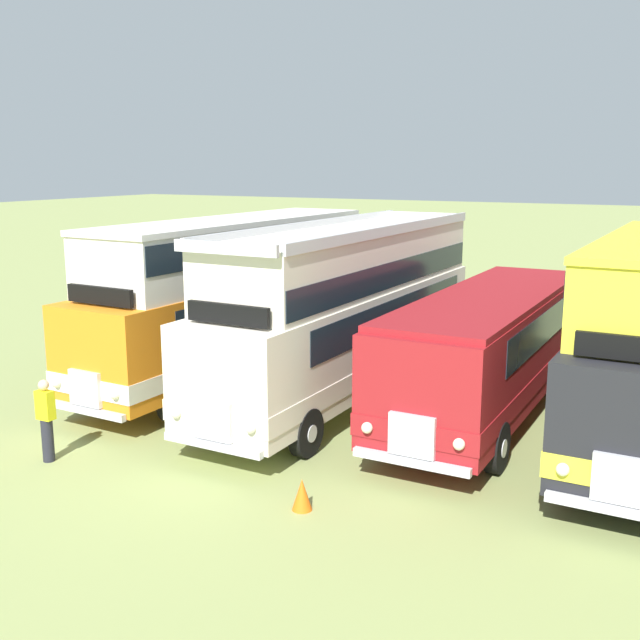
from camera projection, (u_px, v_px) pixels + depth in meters
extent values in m
cube|color=orange|center=(233.00, 318.00, 21.44)|extent=(2.86, 11.11, 2.30)
cube|color=white|center=(234.00, 339.00, 21.56)|extent=(2.90, 11.15, 0.44)
cube|color=#19232D|center=(241.00, 295.00, 21.65)|extent=(2.81, 8.71, 0.76)
cube|color=#19232D|center=(85.00, 333.00, 16.66)|extent=(2.20, 0.17, 0.90)
cube|color=silver|center=(85.00, 388.00, 16.82)|extent=(0.90, 0.15, 0.80)
cube|color=silver|center=(86.00, 410.00, 16.90)|extent=(2.30, 0.22, 0.16)
sphere|color=#EAEACC|center=(115.00, 395.00, 16.38)|extent=(0.22, 0.22, 0.22)
sphere|color=#EAEACC|center=(56.00, 383.00, 17.25)|extent=(0.22, 0.22, 0.22)
cube|color=white|center=(237.00, 250.00, 21.26)|extent=(2.73, 10.21, 1.50)
cube|color=white|center=(236.00, 221.00, 21.10)|extent=(2.79, 10.31, 0.14)
cube|color=#19232D|center=(237.00, 240.00, 21.20)|extent=(2.77, 10.11, 0.68)
cube|color=black|center=(100.00, 296.00, 16.93)|extent=(1.90, 0.18, 0.40)
cylinder|color=black|center=(175.00, 401.00, 17.79)|extent=(0.31, 1.05, 1.04)
cylinder|color=silver|center=(180.00, 402.00, 17.71)|extent=(0.03, 0.36, 0.36)
cylinder|color=black|center=(104.00, 387.00, 18.90)|extent=(0.31, 1.05, 1.04)
cylinder|color=silver|center=(99.00, 386.00, 18.97)|extent=(0.03, 0.36, 0.36)
cylinder|color=black|center=(332.00, 338.00, 24.28)|extent=(0.31, 1.05, 1.04)
cylinder|color=silver|center=(336.00, 338.00, 24.21)|extent=(0.03, 0.36, 0.36)
cylinder|color=black|center=(272.00, 330.00, 25.39)|extent=(0.31, 1.05, 1.04)
cylinder|color=silver|center=(268.00, 329.00, 25.47)|extent=(0.03, 0.36, 0.36)
cube|color=silver|center=(347.00, 333.00, 19.55)|extent=(2.72, 11.43, 2.30)
cube|color=silver|center=(346.00, 356.00, 19.67)|extent=(2.76, 11.47, 0.44)
cube|color=#19232D|center=(354.00, 308.00, 19.77)|extent=(2.70, 9.03, 0.76)
cube|color=#19232D|center=(214.00, 357.00, 14.59)|extent=(2.20, 0.14, 0.90)
cube|color=silver|center=(212.00, 420.00, 14.75)|extent=(0.90, 0.14, 0.80)
cube|color=silver|center=(212.00, 445.00, 14.83)|extent=(2.30, 0.18, 0.16)
sphere|color=#EAEACC|center=(251.00, 428.00, 14.32)|extent=(0.22, 0.22, 0.22)
sphere|color=#EAEACC|center=(176.00, 413.00, 15.17)|extent=(0.22, 0.22, 0.22)
cube|color=silver|center=(351.00, 259.00, 19.38)|extent=(2.60, 10.53, 1.50)
cube|color=silver|center=(225.00, 248.00, 14.55)|extent=(2.40, 0.15, 0.24)
cube|color=silver|center=(421.00, 216.00, 23.28)|extent=(2.40, 0.15, 0.24)
cube|color=silver|center=(395.00, 229.00, 18.65)|extent=(0.30, 10.49, 0.24)
cube|color=silver|center=(311.00, 226.00, 19.78)|extent=(0.30, 10.49, 0.24)
cube|color=#19232D|center=(351.00, 270.00, 19.44)|extent=(2.64, 10.43, 0.64)
cube|color=black|center=(228.00, 314.00, 14.86)|extent=(1.90, 0.16, 0.40)
cylinder|color=black|center=(306.00, 433.00, 15.74)|extent=(0.30, 1.05, 1.04)
cylinder|color=silver|center=(312.00, 434.00, 15.67)|extent=(0.03, 0.36, 0.36)
cylinder|color=black|center=(216.00, 415.00, 16.83)|extent=(0.30, 1.05, 1.04)
cylinder|color=silver|center=(211.00, 414.00, 16.90)|extent=(0.03, 0.36, 0.36)
cylinder|color=black|center=(440.00, 351.00, 22.58)|extent=(0.30, 1.05, 1.04)
cylinder|color=silver|center=(445.00, 351.00, 22.51)|extent=(0.03, 0.36, 0.36)
cylinder|color=black|center=(370.00, 342.00, 23.67)|extent=(0.30, 1.05, 1.04)
cylinder|color=silver|center=(366.00, 342.00, 23.74)|extent=(0.03, 0.36, 0.36)
cube|color=maroon|center=(490.00, 347.00, 18.12)|extent=(2.59, 9.97, 2.30)
cube|color=maroon|center=(489.00, 371.00, 18.24)|extent=(2.63, 10.01, 0.44)
cube|color=#19232D|center=(496.00, 319.00, 18.34)|extent=(2.60, 7.57, 0.76)
cube|color=#19232D|center=(416.00, 368.00, 13.76)|extent=(2.20, 0.12, 0.90)
cube|color=silver|center=(412.00, 436.00, 13.92)|extent=(0.90, 0.13, 0.80)
cube|color=silver|center=(411.00, 462.00, 13.99)|extent=(2.30, 0.16, 0.16)
sphere|color=#EAEACC|center=(459.00, 444.00, 13.49)|extent=(0.22, 0.22, 0.22)
sphere|color=#EAEACC|center=(367.00, 428.00, 14.33)|extent=(0.22, 0.22, 0.22)
cube|color=maroon|center=(493.00, 296.00, 17.87)|extent=(2.55, 9.57, 0.14)
cylinder|color=black|center=(497.00, 447.00, 14.92)|extent=(0.29, 1.04, 1.04)
cylinder|color=silver|center=(504.00, 449.00, 14.85)|extent=(0.02, 0.36, 0.36)
cylinder|color=black|center=(389.00, 428.00, 15.99)|extent=(0.29, 1.04, 1.04)
cylinder|color=silver|center=(383.00, 427.00, 16.06)|extent=(0.02, 0.36, 0.36)
cylinder|color=black|center=(563.00, 369.00, 20.56)|extent=(0.29, 1.04, 1.04)
cylinder|color=silver|center=(569.00, 370.00, 20.49)|extent=(0.02, 0.36, 0.36)
cylinder|color=black|center=(480.00, 359.00, 21.63)|extent=(0.29, 1.04, 1.04)
cylinder|color=silver|center=(475.00, 358.00, 21.70)|extent=(0.02, 0.36, 0.36)
cube|color=#19232D|center=(629.00, 402.00, 11.80)|extent=(2.20, 0.13, 0.90)
cube|color=silver|center=(621.00, 480.00, 11.96)|extent=(0.90, 0.13, 0.80)
cube|color=silver|center=(619.00, 510.00, 12.04)|extent=(2.30, 0.17, 0.16)
sphere|color=#EAEACC|center=(563.00, 470.00, 12.38)|extent=(0.22, 0.22, 0.22)
cube|color=black|center=(637.00, 349.00, 12.07)|extent=(1.90, 0.15, 0.40)
cylinder|color=black|center=(565.00, 465.00, 14.04)|extent=(0.30, 1.04, 1.04)
cylinder|color=silver|center=(557.00, 464.00, 14.11)|extent=(0.03, 0.36, 0.36)
cylinder|color=black|center=(615.00, 380.00, 19.54)|extent=(0.30, 1.04, 1.04)
cylinder|color=silver|center=(609.00, 379.00, 19.61)|extent=(0.03, 0.36, 0.36)
cone|color=orange|center=(302.00, 494.00, 13.34)|extent=(0.36, 0.36, 0.57)
cylinder|color=#23232D|center=(48.00, 440.00, 15.51)|extent=(0.24, 0.24, 0.90)
cube|color=yellow|center=(45.00, 405.00, 15.35)|extent=(0.36, 0.22, 0.60)
sphere|color=beige|center=(44.00, 385.00, 15.27)|extent=(0.22, 0.22, 0.22)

